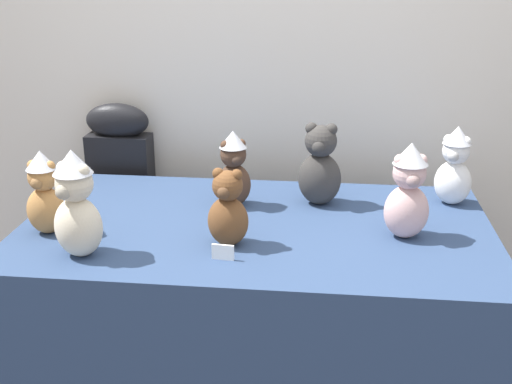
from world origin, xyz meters
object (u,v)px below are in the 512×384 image
teddy_bear_blush (408,192)px  display_table (256,318)px  instrument_case (124,213)px  teddy_bear_cream (76,205)px  teddy_bear_chestnut (228,210)px  teddy_bear_caramel (44,193)px  teddy_bear_snow (454,167)px  teddy_bear_charcoal (320,167)px  teddy_bear_cocoa (233,170)px

teddy_bear_blush → display_table: bearing=165.6°
instrument_case → teddy_bear_cream: 1.00m
teddy_bear_cream → teddy_bear_chestnut: teddy_bear_cream is taller
instrument_case → teddy_bear_caramel: size_ratio=3.57×
teddy_bear_snow → teddy_bear_chestnut: (-0.78, -0.46, -0.03)m
display_table → instrument_case: 0.91m
teddy_bear_cream → teddy_bear_snow: 1.36m
display_table → teddy_bear_blush: 0.74m
teddy_bear_charcoal → teddy_bear_cream: bearing=-136.8°
teddy_bear_cream → teddy_bear_cocoa: 0.63m
display_table → teddy_bear_snow: 0.92m
teddy_bear_chestnut → teddy_bear_cocoa: bearing=103.2°
teddy_bear_snow → teddy_bear_chestnut: 0.90m
teddy_bear_chestnut → teddy_bear_snow: bearing=38.3°
instrument_case → teddy_bear_caramel: teddy_bear_caramel is taller
instrument_case → teddy_bear_charcoal: 1.03m
teddy_bear_blush → teddy_bear_cocoa: bearing=151.4°
display_table → teddy_bear_cream: teddy_bear_cream is taller
teddy_bear_blush → teddy_bear_snow: (0.20, 0.33, -0.01)m
teddy_bear_blush → teddy_bear_chestnut: (-0.57, -0.13, -0.04)m
instrument_case → teddy_bear_blush: (1.18, -0.65, 0.39)m
instrument_case → teddy_bear_cocoa: teddy_bear_cocoa is taller
teddy_bear_blush → teddy_bear_chestnut: 0.59m
instrument_case → teddy_bear_charcoal: teddy_bear_charcoal is taller
teddy_bear_snow → teddy_bear_cocoa: bearing=-150.4°
teddy_bear_charcoal → teddy_bear_blush: bearing=-36.1°
teddy_bear_cream → teddy_bear_chestnut: bearing=35.6°
display_table → teddy_bear_cream: bearing=-149.5°
teddy_bear_caramel → teddy_bear_snow: bearing=19.8°
teddy_bear_blush → teddy_bear_caramel: bearing=176.1°
teddy_bear_caramel → teddy_bear_charcoal: teddy_bear_charcoal is taller
teddy_bear_cocoa → teddy_bear_charcoal: bearing=-16.8°
teddy_bear_caramel → teddy_bear_chestnut: size_ratio=1.11×
teddy_bear_charcoal → teddy_bear_chestnut: bearing=-118.1°
teddy_bear_charcoal → teddy_bear_snow: teddy_bear_charcoal is taller
display_table → teddy_bear_chestnut: 0.53m
teddy_bear_blush → teddy_bear_charcoal: 0.40m
teddy_bear_caramel → teddy_bear_charcoal: (0.90, 0.37, 0.00)m
display_table → teddy_bear_snow: size_ratio=5.45×
teddy_bear_blush → teddy_bear_cocoa: (-0.61, 0.22, -0.02)m
display_table → teddy_bear_cocoa: teddy_bear_cocoa is taller
teddy_bear_blush → teddy_bear_charcoal: size_ratio=1.04×
teddy_bear_caramel → teddy_bear_cream: teddy_bear_cream is taller
teddy_bear_caramel → teddy_bear_cream: size_ratio=0.84×
teddy_bear_blush → teddy_bear_snow: teddy_bear_blush is taller
instrument_case → display_table: bearing=-40.4°
teddy_bear_snow → teddy_bear_cocoa: size_ratio=1.04×
instrument_case → teddy_bear_snow: (1.38, -0.32, 0.38)m
display_table → teddy_bear_cocoa: 0.55m
display_table → teddy_bear_cocoa: (-0.10, 0.17, 0.52)m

